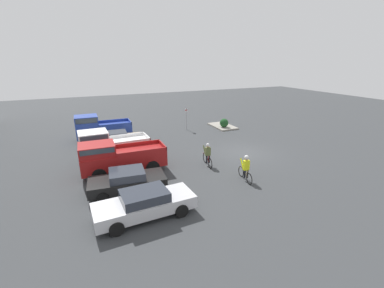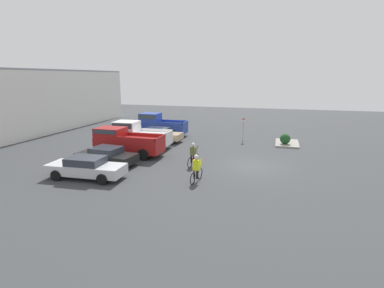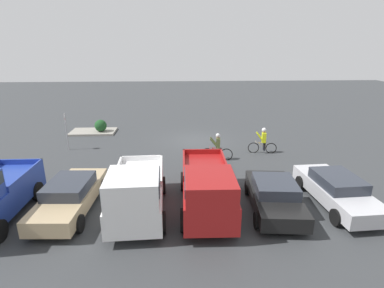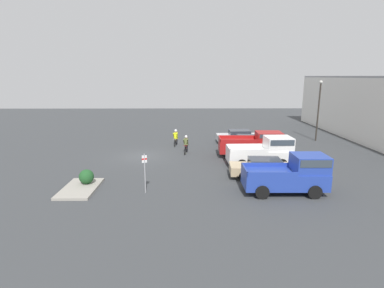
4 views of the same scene
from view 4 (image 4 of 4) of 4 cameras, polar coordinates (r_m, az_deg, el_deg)
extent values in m
plane|color=#383A3D|center=(26.87, -9.65, -2.30)|extent=(80.00, 80.00, 0.00)
cube|color=silver|center=(32.16, 8.99, 1.30)|extent=(1.98, 4.86, 0.61)
cube|color=#2D333D|center=(32.06, 9.03, 2.23)|extent=(1.67, 2.23, 0.45)
cylinder|color=black|center=(33.39, 11.23, 1.18)|extent=(0.21, 0.67, 0.66)
cylinder|color=black|center=(31.76, 12.01, 0.55)|extent=(0.21, 0.67, 0.66)
cylinder|color=black|center=(32.75, 6.04, 1.13)|extent=(0.21, 0.67, 0.66)
cylinder|color=black|center=(31.08, 6.56, 0.49)|extent=(0.21, 0.67, 0.66)
cube|color=black|center=(29.52, 10.47, 0.16)|extent=(2.22, 4.41, 0.59)
cube|color=#2D333D|center=(29.42, 10.51, 1.16)|extent=(1.82, 2.07, 0.45)
cylinder|color=black|center=(30.62, 12.84, 0.03)|extent=(0.24, 0.64, 0.63)
cylinder|color=black|center=(28.86, 13.31, -0.77)|extent=(0.24, 0.64, 0.63)
cylinder|color=black|center=(30.37, 7.74, 0.13)|extent=(0.24, 0.64, 0.63)
cylinder|color=black|center=(28.59, 7.90, -0.67)|extent=(0.24, 0.64, 0.63)
cube|color=maroon|center=(26.71, 10.95, -0.39)|extent=(2.04, 5.45, 1.05)
cube|color=maroon|center=(26.86, 14.44, 1.45)|extent=(1.81, 2.20, 0.73)
cube|color=#333D47|center=(26.83, 14.46, 1.79)|extent=(1.87, 2.03, 0.32)
cube|color=maroon|center=(27.29, 8.44, 1.39)|extent=(0.15, 3.25, 0.25)
cube|color=maroon|center=(25.51, 8.98, 0.57)|extent=(0.15, 3.25, 0.25)
cube|color=maroon|center=(26.22, 5.28, 1.01)|extent=(1.92, 0.12, 0.25)
cylinder|color=black|center=(28.07, 13.95, -0.91)|extent=(0.24, 0.90, 0.89)
cylinder|color=black|center=(26.26, 14.88, -1.90)|extent=(0.24, 0.90, 0.89)
cylinder|color=black|center=(27.50, 7.13, -0.91)|extent=(0.24, 0.90, 0.89)
cylinder|color=black|center=(25.65, 7.59, -1.92)|extent=(0.24, 0.90, 0.89)
cube|color=white|center=(24.11, 12.62, -2.12)|extent=(2.17, 5.04, 0.95)
cube|color=white|center=(24.32, 16.12, 0.16)|extent=(1.90, 2.05, 0.99)
cube|color=#333D47|center=(24.27, 16.15, 0.67)|extent=(1.95, 1.90, 0.44)
cube|color=white|center=(24.63, 9.88, -0.25)|extent=(0.19, 2.98, 0.25)
cube|color=white|center=(22.82, 10.90, -1.33)|extent=(0.19, 2.98, 0.25)
cube|color=white|center=(23.44, 6.92, -0.82)|extent=(1.99, 0.15, 0.25)
cylinder|color=black|center=(25.58, 15.33, -2.42)|extent=(0.25, 0.81, 0.80)
cylinder|color=black|center=(23.77, 16.78, -3.67)|extent=(0.25, 0.81, 0.80)
cylinder|color=black|center=(24.80, 8.54, -2.57)|extent=(0.25, 0.81, 0.80)
cylinder|color=black|center=(22.94, 9.49, -3.88)|extent=(0.25, 0.81, 0.80)
cube|color=tan|center=(21.51, 13.62, -4.69)|extent=(1.97, 4.87, 0.60)
cube|color=#2D333D|center=(21.36, 13.69, -3.33)|extent=(1.67, 2.23, 0.46)
cylinder|color=black|center=(22.74, 16.96, -4.60)|extent=(0.21, 0.68, 0.67)
cylinder|color=black|center=(21.14, 18.14, -6.00)|extent=(0.21, 0.68, 0.67)
cylinder|color=black|center=(22.16, 9.25, -4.65)|extent=(0.21, 0.68, 0.67)
cylinder|color=black|center=(20.51, 9.83, -6.11)|extent=(0.21, 0.68, 0.67)
cube|color=#233D9E|center=(19.00, 17.11, -6.39)|extent=(2.00, 4.91, 0.99)
cube|color=#233D9E|center=(19.20, 21.50, -3.41)|extent=(1.82, 1.97, 1.01)
cube|color=#333D47|center=(19.14, 21.56, -2.77)|extent=(1.88, 1.81, 0.44)
cube|color=#233D9E|center=(19.42, 13.66, -3.85)|extent=(0.10, 2.94, 0.25)
cube|color=#233D9E|center=(17.68, 15.09, -5.59)|extent=(0.10, 2.94, 0.25)
cube|color=#233D9E|center=(18.24, 9.98, -4.76)|extent=(1.97, 0.09, 0.25)
cylinder|color=black|center=(20.51, 20.31, -6.54)|extent=(0.23, 0.81, 0.81)
cylinder|color=black|center=(18.80, 22.37, -8.48)|extent=(0.23, 0.81, 0.81)
cylinder|color=black|center=(19.66, 11.93, -6.83)|extent=(0.23, 0.81, 0.81)
cylinder|color=black|center=(17.87, 13.24, -8.93)|extent=(0.23, 0.81, 0.81)
torus|color=black|center=(26.94, -1.31, -1.30)|extent=(0.76, 0.15, 0.76)
torus|color=black|center=(28.03, -0.96, -0.74)|extent=(0.76, 0.15, 0.76)
cylinder|color=maroon|center=(27.44, -1.13, -0.64)|extent=(0.59, 0.12, 0.40)
cylinder|color=maroon|center=(27.39, -1.13, -0.21)|extent=(0.63, 0.12, 0.04)
cylinder|color=maroon|center=(27.63, -1.07, -0.54)|extent=(0.04, 0.04, 0.37)
cylinder|color=maroon|center=(26.97, -1.27, -0.36)|extent=(0.09, 0.46, 0.02)
cylinder|color=black|center=(27.54, -0.91, -0.68)|extent=(0.14, 0.14, 0.56)
cylinder|color=black|center=(27.57, -1.28, -0.67)|extent=(0.14, 0.14, 0.56)
cube|color=#5B6638|center=(27.37, -1.12, 0.47)|extent=(0.29, 0.39, 0.59)
cylinder|color=#5B6638|center=(27.13, -0.83, 0.36)|extent=(0.56, 0.16, 0.64)
cylinder|color=#5B6638|center=(27.18, -1.54, 0.38)|extent=(0.56, 0.16, 0.64)
sphere|color=tan|center=(27.26, -1.13, 1.29)|extent=(0.23, 0.23, 0.23)
sphere|color=silver|center=(27.25, -1.13, 1.41)|extent=(0.25, 0.25, 0.25)
torus|color=black|center=(29.97, -3.29, 0.09)|extent=(0.71, 0.15, 0.71)
torus|color=black|center=(31.04, -2.91, 0.54)|extent=(0.71, 0.15, 0.71)
cylinder|color=tan|center=(30.47, -3.10, 0.63)|extent=(0.58, 0.11, 0.38)
cylinder|color=tan|center=(30.43, -3.11, 1.00)|extent=(0.61, 0.12, 0.04)
cylinder|color=tan|center=(30.66, -3.04, 0.71)|extent=(0.04, 0.04, 0.35)
cylinder|color=tan|center=(30.02, -3.25, 0.88)|extent=(0.09, 0.46, 0.02)
cylinder|color=black|center=(30.57, -2.90, 0.60)|extent=(0.14, 0.14, 0.53)
cylinder|color=black|center=(30.60, -3.23, 0.61)|extent=(0.14, 0.14, 0.53)
cube|color=yellow|center=(30.42, -3.10, 1.63)|extent=(0.29, 0.39, 0.62)
cylinder|color=yellow|center=(30.17, -2.85, 1.54)|extent=(0.55, 0.16, 0.67)
cylinder|color=yellow|center=(30.23, -3.49, 1.56)|extent=(0.55, 0.16, 0.67)
sphere|color=tan|center=(30.31, -3.11, 2.43)|extent=(0.25, 0.25, 0.25)
sphere|color=silver|center=(30.30, -3.12, 2.55)|extent=(0.28, 0.28, 0.28)
cylinder|color=#9E9EA3|center=(18.23, -8.96, -5.57)|extent=(0.06, 0.06, 2.45)
cube|color=white|center=(17.97, -9.06, -2.85)|extent=(0.12, 0.29, 0.45)
cube|color=red|center=(17.97, -9.06, -2.85)|extent=(0.13, 0.29, 0.10)
cylinder|color=#2D2823|center=(35.04, 22.89, 5.53)|extent=(0.16, 0.16, 6.17)
sphere|color=#B2B2A8|center=(34.84, 23.35, 10.77)|extent=(0.36, 0.36, 0.36)
cube|color=gray|center=(20.12, -20.53, -7.93)|extent=(3.46, 2.06, 0.15)
sphere|color=#1E4C23|center=(20.47, -19.47, -5.88)|extent=(0.94, 0.94, 0.94)
camera|label=1|loc=(42.48, 10.03, 13.09)|focal=24.00mm
camera|label=2|loc=(46.60, -7.91, 11.78)|focal=28.00mm
camera|label=3|loc=(29.39, 34.28, 9.82)|focal=28.00mm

